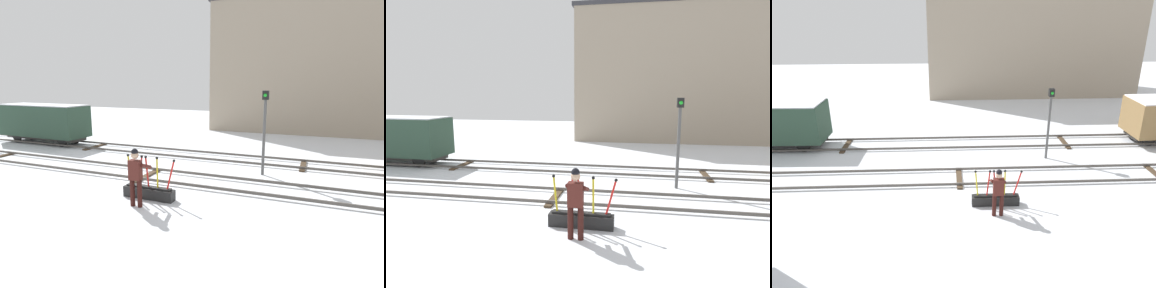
{
  "view_description": "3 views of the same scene",
  "coord_description": "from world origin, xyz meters",
  "views": [
    {
      "loc": [
        6.35,
        -10.86,
        3.79
      ],
      "look_at": [
        1.34,
        1.57,
        1.17
      ],
      "focal_mm": 29.4,
      "sensor_mm": 36.0,
      "label": 1
    },
    {
      "loc": [
        2.66,
        -10.28,
        3.65
      ],
      "look_at": [
        0.35,
        2.66,
        1.52
      ],
      "focal_mm": 29.45,
      "sensor_mm": 36.0,
      "label": 2
    },
    {
      "loc": [
        -0.48,
        -14.09,
        7.34
      ],
      "look_at": [
        0.3,
        1.72,
        0.94
      ],
      "focal_mm": 33.89,
      "sensor_mm": 36.0,
      "label": 3
    }
  ],
  "objects": [
    {
      "name": "track_main_line",
      "position": [
        0.0,
        0.0,
        0.11
      ],
      "size": [
        44.0,
        1.94,
        0.18
      ],
      "color": "#4C4742",
      "rests_on": "ground_plane"
    },
    {
      "name": "switch_lever_frame",
      "position": [
        1.31,
        -2.17,
        0.25
      ],
      "size": [
        1.88,
        0.38,
        1.45
      ],
      "rotation": [
        0.0,
        0.0,
        -0.01
      ],
      "color": "black",
      "rests_on": "ground_plane"
    },
    {
      "name": "rail_worker",
      "position": [
        1.29,
        -2.9,
        1.05
      ],
      "size": [
        0.54,
        0.68,
        1.84
      ],
      "rotation": [
        0.0,
        0.0,
        -0.01
      ],
      "color": "#351511",
      "rests_on": "ground_plane"
    },
    {
      "name": "signal_post",
      "position": [
        4.35,
        1.99,
        2.16
      ],
      "size": [
        0.24,
        0.32,
        3.48
      ],
      "color": "#4C4C4C",
      "rests_on": "ground_plane"
    },
    {
      "name": "track_siding_near",
      "position": [
        0.0,
        4.0,
        0.11
      ],
      "size": [
        44.0,
        1.94,
        0.18
      ],
      "color": "#4C4742",
      "rests_on": "ground_plane"
    },
    {
      "name": "apartment_building",
      "position": [
        6.35,
        15.81,
        5.08
      ],
      "size": [
        16.62,
        5.54,
        10.14
      ],
      "color": "gray",
      "rests_on": "ground_plane"
    },
    {
      "name": "freight_car_mid_siding",
      "position": [
        -9.73,
        4.0,
        1.41
      ],
      "size": [
        5.96,
        2.12,
        2.45
      ],
      "rotation": [
        0.0,
        0.0,
        -0.03
      ],
      "color": "#2D2B28",
      "rests_on": "ground_plane"
    },
    {
      "name": "perched_bird_roof_left",
      "position": [
        9.59,
        17.64,
        10.2
      ],
      "size": [
        0.27,
        0.14,
        0.13
      ],
      "rotation": [
        0.0,
        0.0,
        0.12
      ],
      "color": "#333338",
      "rests_on": "apartment_building"
    },
    {
      "name": "ground_plane",
      "position": [
        0.0,
        0.0,
        0.0
      ],
      "size": [
        60.0,
        60.0,
        0.0
      ],
      "primitive_type": "plane",
      "color": "silver"
    }
  ]
}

